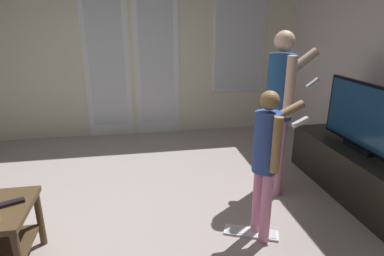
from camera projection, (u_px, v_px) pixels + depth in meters
ground_plane at (103, 235)px, 2.62m from camera, size 5.68×5.09×0.02m
wall_back_with_doors at (116, 51)px, 4.57m from camera, size 5.68×0.09×2.58m
tv_stand at (354, 172)px, 3.17m from camera, size 0.47×1.64×0.47m
flat_screen_tv at (364, 117)px, 2.99m from camera, size 0.08×1.06×0.65m
person_adult at (281, 100)px, 3.00m from camera, size 0.62×0.44×1.59m
person_child at (267, 154)px, 2.37m from camera, size 0.53×0.38×1.20m
loose_keyboard at (251, 232)px, 2.62m from camera, size 0.46×0.29×0.02m
tv_remote_black at (11, 203)px, 2.13m from camera, size 0.18×0.11×0.02m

